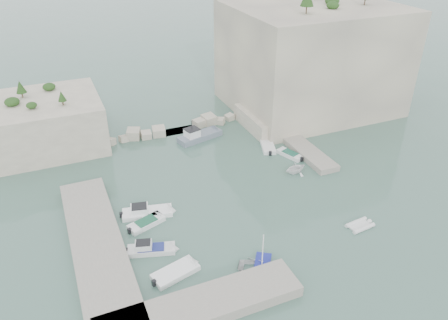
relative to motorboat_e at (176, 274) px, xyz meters
name	(u,v)px	position (x,y,z in m)	size (l,w,h in m)	color
ground	(244,206)	(10.74, 7.45, 0.00)	(400.00, 400.00, 0.00)	#45685B
cliff_east	(311,58)	(33.74, 30.45, 8.50)	(26.00, 22.00, 17.00)	beige
cliff_terrace	(270,119)	(23.74, 25.45, 1.25)	(8.00, 10.00, 2.50)	beige
outcrop_west	(44,123)	(-9.26, 32.45, 3.50)	(16.00, 14.00, 7.00)	beige
quay_west	(97,245)	(-6.26, 6.45, 0.55)	(5.00, 24.00, 1.10)	#9E9689
quay_south	(201,307)	(0.74, -5.05, 0.55)	(18.00, 4.00, 1.10)	#9E9689
ledge_east	(299,145)	(24.24, 17.45, 0.40)	(3.00, 16.00, 0.80)	#9E9689
breakwater	(178,127)	(9.74, 29.45, 0.70)	(28.00, 3.00, 1.40)	beige
motorboat_e	(176,274)	(0.00, 0.00, 0.00)	(4.91, 2.01, 0.70)	white
motorboat_b	(148,215)	(-0.10, 10.22, 0.00)	(6.15, 2.01, 1.40)	white
motorboat_c	(147,225)	(-0.69, 8.41, 0.00)	(4.48, 1.63, 0.70)	white
motorboat_d	(151,252)	(-1.31, 3.98, 0.00)	(5.28, 1.57, 1.40)	silver
rowboat	(262,271)	(7.73, -2.84, 0.00)	(3.23, 4.52, 0.94)	white
inflatable_dinghy	(360,227)	(20.75, -1.02, 0.00)	(3.17, 1.54, 0.44)	silver
tender_east_a	(295,172)	(20.13, 11.51, 0.00)	(2.69, 3.11, 1.64)	white
tender_east_b	(290,156)	(21.71, 15.57, 0.00)	(4.29, 1.46, 0.70)	silver
tender_east_c	(267,147)	(20.11, 19.28, 0.00)	(5.48, 1.77, 0.70)	white
tender_east_d	(273,139)	(22.18, 21.22, 0.00)	(1.46, 3.89, 1.50)	silver
work_boat	(200,139)	(11.92, 25.51, 0.00)	(7.60, 2.24, 2.20)	slate
rowboat_mast	(263,251)	(7.73, -2.84, 2.57)	(0.10, 0.10, 4.20)	white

